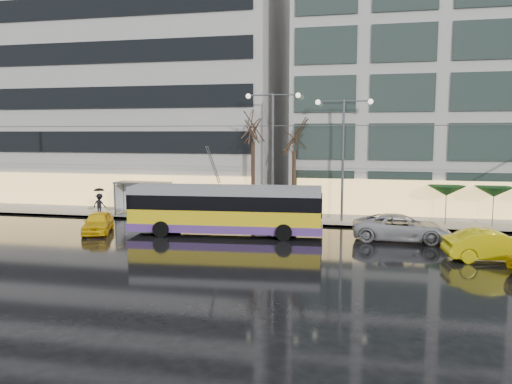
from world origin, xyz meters
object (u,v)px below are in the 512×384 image
(trolleybus, at_px, (225,211))
(taxi_a, at_px, (98,222))
(bus_shelter, at_px, (140,191))
(street_lamp_near, at_px, (273,138))

(trolleybus, distance_m, taxi_a, 8.27)
(bus_shelter, bearing_deg, street_lamp_near, 0.63)
(street_lamp_near, distance_m, taxi_a, 13.31)
(street_lamp_near, xyz_separation_m, taxi_a, (-10.11, -6.83, -5.32))
(taxi_a, bearing_deg, bus_shelter, 72.65)
(taxi_a, bearing_deg, street_lamp_near, 14.39)
(bus_shelter, relative_size, street_lamp_near, 0.47)
(trolleybus, height_order, taxi_a, trolleybus)
(trolleybus, distance_m, bus_shelter, 10.17)
(trolleybus, relative_size, taxi_a, 3.07)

